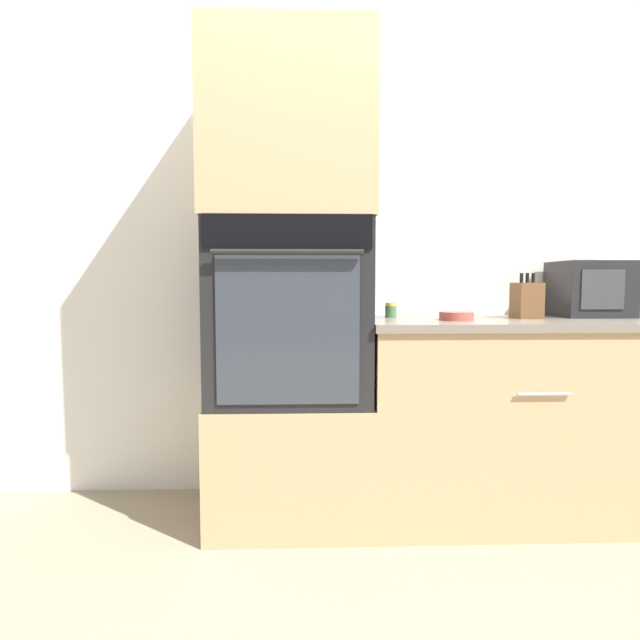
% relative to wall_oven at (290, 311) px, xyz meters
% --- Properties ---
extents(ground_plane, '(12.00, 12.00, 0.00)m').
position_rel_wall_oven_xyz_m(ground_plane, '(0.36, -0.30, -0.95)').
color(ground_plane, gray).
extents(wall_back, '(8.00, 0.05, 2.50)m').
position_rel_wall_oven_xyz_m(wall_back, '(0.36, 0.33, 0.30)').
color(wall_back, silver).
rests_on(wall_back, ground_plane).
extents(oven_cabinet_base, '(0.71, 0.60, 0.56)m').
position_rel_wall_oven_xyz_m(oven_cabinet_base, '(0.00, 0.00, -0.67)').
color(oven_cabinet_base, tan).
rests_on(oven_cabinet_base, ground_plane).
extents(wall_oven, '(0.69, 0.64, 0.79)m').
position_rel_wall_oven_xyz_m(wall_oven, '(0.00, 0.00, 0.00)').
color(wall_oven, black).
rests_on(wall_oven, oven_cabinet_base).
extents(oven_cabinet_upper, '(0.71, 0.60, 0.76)m').
position_rel_wall_oven_xyz_m(oven_cabinet_upper, '(0.00, 0.00, 0.78)').
color(oven_cabinet_upper, tan).
rests_on(oven_cabinet_upper, wall_oven).
extents(counter_unit, '(1.37, 0.63, 0.91)m').
position_rel_wall_oven_xyz_m(counter_unit, '(1.03, 0.00, -0.49)').
color(counter_unit, tan).
rests_on(counter_unit, ground_plane).
extents(microwave, '(0.33, 0.29, 0.27)m').
position_rel_wall_oven_xyz_m(microwave, '(1.46, 0.14, 0.10)').
color(microwave, '#232326').
rests_on(microwave, counter_unit).
extents(knife_block, '(0.11, 0.13, 0.21)m').
position_rel_wall_oven_xyz_m(knife_block, '(1.11, 0.05, 0.05)').
color(knife_block, brown).
rests_on(knife_block, counter_unit).
extents(bowl, '(0.15, 0.15, 0.04)m').
position_rel_wall_oven_xyz_m(bowl, '(0.74, -0.06, -0.02)').
color(bowl, '#B24C42').
rests_on(bowl, counter_unit).
extents(condiment_jar_near, '(0.05, 0.05, 0.07)m').
position_rel_wall_oven_xyz_m(condiment_jar_near, '(1.21, 0.18, -0.00)').
color(condiment_jar_near, silver).
rests_on(condiment_jar_near, counter_unit).
extents(condiment_jar_mid, '(0.06, 0.06, 0.07)m').
position_rel_wall_oven_xyz_m(condiment_jar_mid, '(0.48, 0.11, -0.00)').
color(condiment_jar_mid, '#427047').
rests_on(condiment_jar_mid, counter_unit).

